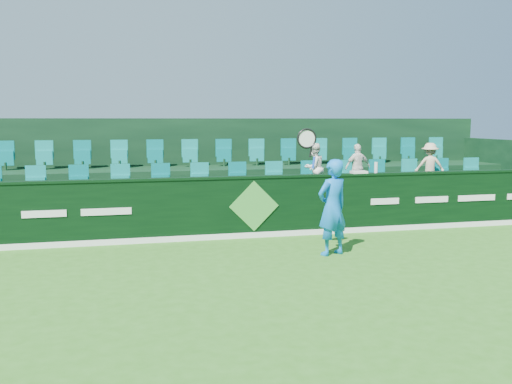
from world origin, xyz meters
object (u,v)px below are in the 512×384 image
object	(u,v)px
spectator_left	(314,168)
towel	(359,172)
spectator_right	(430,166)
spectator_middle	(358,167)
drinks_bottle	(376,167)
tennis_player	(332,207)

from	to	relation	value
spectator_left	towel	xyz separation A→B (m)	(0.68, -1.12, -0.02)
spectator_left	spectator_right	xyz separation A→B (m)	(3.14, 0.00, -0.01)
spectator_middle	drinks_bottle	xyz separation A→B (m)	(-0.05, -1.12, 0.09)
towel	drinks_bottle	bearing A→B (deg)	0.00
spectator_right	towel	bearing A→B (deg)	44.13
spectator_left	spectator_right	world-z (taller)	spectator_left
towel	drinks_bottle	size ratio (longest dim) A/B	1.41
spectator_left	spectator_middle	xyz separation A→B (m)	(1.14, 0.00, -0.01)
spectator_middle	spectator_right	xyz separation A→B (m)	(1.99, 0.00, 0.00)
tennis_player	spectator_left	distance (m)	3.23
tennis_player	spectator_right	size ratio (longest dim) A/B	2.07
tennis_player	spectator_left	size ratio (longest dim) A/B	2.03
spectator_left	spectator_right	size ratio (longest dim) A/B	1.02
spectator_right	drinks_bottle	xyz separation A→B (m)	(-2.04, -1.12, 0.09)
towel	spectator_middle	bearing A→B (deg)	67.27
tennis_player	spectator_right	xyz separation A→B (m)	(3.88, 3.11, 0.46)
tennis_player	towel	size ratio (longest dim) A/B	6.87
spectator_middle	spectator_right	world-z (taller)	spectator_right
towel	tennis_player	bearing A→B (deg)	-125.56
spectator_left	spectator_middle	distance (m)	1.14
spectator_middle	tennis_player	bearing A→B (deg)	52.49
spectator_right	spectator_left	bearing A→B (deg)	19.67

